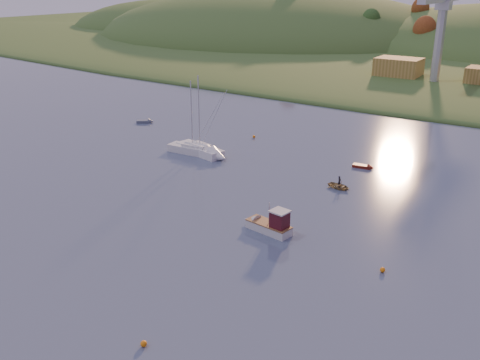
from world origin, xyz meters
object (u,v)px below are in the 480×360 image
Objects in this scene: fishing_boat at (266,223)px; red_tender at (366,167)px; grey_dinghy at (147,121)px; sailboat_far at (200,149)px; canoe at (339,186)px; sailboat_near at (193,149)px.

fishing_boat is 1.98× the size of red_tender.
grey_dinghy is at bearing 171.54° from red_tender.
sailboat_far is (-23.16, 17.76, -0.08)m from fishing_boat.
red_tender is (-0.05, 9.66, -0.11)m from canoe.
sailboat_far reaches higher than canoe.
sailboat_near reaches higher than grey_dinghy.
fishing_boat is 51.60m from grey_dinghy.
red_tender is at bearing 30.57° from sailboat_far.
sailboat_near is at bearing -168.00° from red_tender.
sailboat_far reaches higher than red_tender.
grey_dinghy reaches higher than red_tender.
sailboat_far is 24.67m from canoe.
canoe is at bearing -86.96° from fishing_boat.
red_tender is at bearing 14.92° from sailboat_near.
sailboat_near is 3.61× the size of red_tender.
red_tender reaches higher than canoe.
grey_dinghy is at bearing 148.85° from sailboat_near.
fishing_boat is 29.82m from sailboat_near.
sailboat_near is (-24.28, 17.31, -0.12)m from fishing_boat.
red_tender is (24.56, 8.14, -0.57)m from sailboat_far.
fishing_boat reaches higher than red_tender.
sailboat_far is 25.88m from red_tender.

